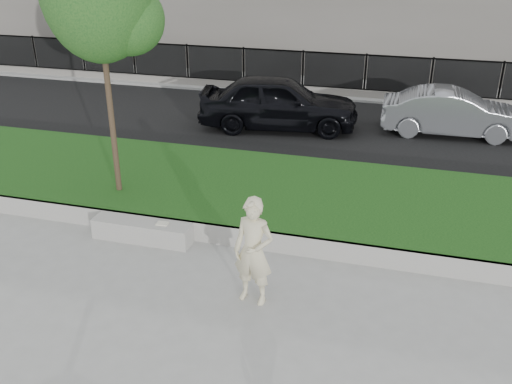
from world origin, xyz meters
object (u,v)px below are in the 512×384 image
(man, at_px, (254,251))
(car_silver, at_px, (453,113))
(book, at_px, (162,223))
(car_dark, at_px, (279,102))
(stone_bench, at_px, (143,230))

(man, relative_size, car_silver, 0.45)
(book, bearing_deg, car_silver, 53.04)
(car_dark, xyz_separation_m, car_silver, (4.95, 0.77, -0.14))
(car_dark, height_order, car_silver, car_dark)
(book, relative_size, car_dark, 0.05)
(stone_bench, height_order, car_silver, car_silver)
(man, distance_m, car_silver, 9.88)
(man, xyz_separation_m, car_silver, (3.28, 9.32, -0.21))
(car_silver, bearing_deg, book, 143.68)
(car_dark, bearing_deg, book, 167.32)
(car_silver, bearing_deg, man, 158.55)
(man, distance_m, car_dark, 8.72)
(stone_bench, bearing_deg, book, -0.82)
(stone_bench, xyz_separation_m, man, (2.60, -1.32, 0.70))
(book, distance_m, car_dark, 7.27)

